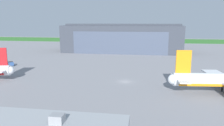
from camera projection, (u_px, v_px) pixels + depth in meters
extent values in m
plane|color=gray|center=(125.00, 82.00, 80.18)|extent=(440.00, 440.00, 0.00)
cube|color=#34772E|center=(139.00, 40.00, 253.86)|extent=(440.00, 56.00, 0.08)
cube|color=#383D47|center=(122.00, 38.00, 160.09)|extent=(85.60, 31.90, 19.45)
cube|color=#424C60|center=(119.00, 43.00, 144.84)|extent=(65.06, 0.30, 15.56)
cube|color=#383D47|center=(122.00, 25.00, 158.10)|extent=(85.60, 7.66, 1.20)
sphere|color=silver|center=(173.00, 79.00, 66.81)|extent=(3.28, 3.28, 3.28)
cube|color=orange|center=(183.00, 62.00, 65.57)|extent=(4.64, 0.85, 7.15)
cube|color=silver|center=(183.00, 81.00, 63.54)|extent=(3.76, 6.17, 0.28)
cube|color=silver|center=(178.00, 76.00, 69.70)|extent=(3.76, 6.17, 0.28)
cube|color=silver|center=(217.00, 75.00, 74.28)|extent=(7.08, 15.01, 0.56)
cylinder|color=gray|center=(220.00, 80.00, 73.38)|extent=(4.20, 2.69, 2.31)
cylinder|color=black|center=(222.00, 88.00, 68.76)|extent=(0.56, 0.56, 2.37)
sphere|color=silver|center=(10.00, 70.00, 81.49)|extent=(3.08, 3.08, 3.08)
cube|color=silver|center=(6.00, 68.00, 84.12)|extent=(5.11, 6.28, 0.28)
cube|color=#2D2D33|center=(10.00, 63.00, 109.39)|extent=(2.51, 2.51, 1.74)
cube|color=#335693|center=(11.00, 64.00, 107.92)|extent=(3.20, 3.20, 1.50)
cylinder|color=black|center=(13.00, 65.00, 110.19)|extent=(0.72, 0.72, 0.75)
cylinder|color=black|center=(8.00, 65.00, 108.84)|extent=(0.72, 0.72, 0.75)
cylinder|color=black|center=(14.00, 65.00, 108.40)|extent=(0.72, 0.72, 0.75)
cylinder|color=black|center=(9.00, 66.00, 107.05)|extent=(0.72, 0.72, 0.75)
cube|color=gray|center=(57.00, 119.00, 32.62)|extent=(2.09, 1.74, 1.40)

